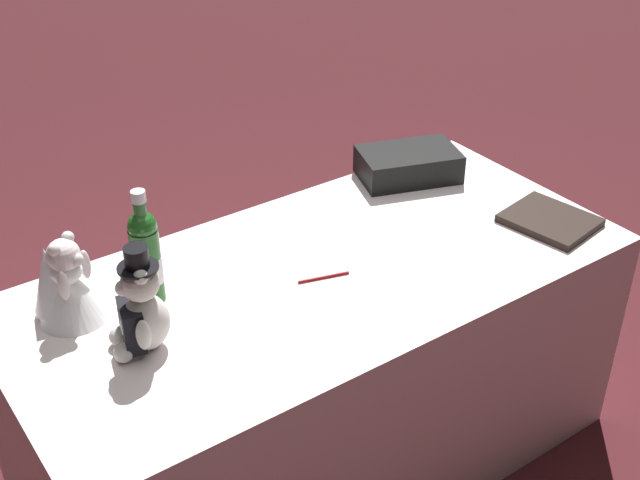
{
  "coord_description": "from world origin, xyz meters",
  "views": [
    {
      "loc": [
        -1.13,
        -1.6,
        2.05
      ],
      "look_at": [
        0.0,
        0.0,
        0.83
      ],
      "focal_mm": 47.14,
      "sensor_mm": 36.0,
      "label": 1
    }
  ],
  "objects_px": {
    "teddy_bear_bride": "(64,283)",
    "gift_case_black": "(408,164)",
    "teddy_bear_groom": "(140,312)",
    "champagne_bottle": "(146,255)",
    "signing_pen": "(322,278)",
    "guestbook": "(550,220)"
  },
  "relations": [
    {
      "from": "guestbook",
      "to": "teddy_bear_groom",
      "type": "bearing_deg",
      "value": 162.47
    },
    {
      "from": "champagne_bottle",
      "to": "signing_pen",
      "type": "height_order",
      "value": "champagne_bottle"
    },
    {
      "from": "signing_pen",
      "to": "gift_case_black",
      "type": "xyz_separation_m",
      "value": [
        0.59,
        0.33,
        0.04
      ]
    },
    {
      "from": "teddy_bear_groom",
      "to": "signing_pen",
      "type": "distance_m",
      "value": 0.54
    },
    {
      "from": "champagne_bottle",
      "to": "guestbook",
      "type": "relative_size",
      "value": 1.29
    },
    {
      "from": "champagne_bottle",
      "to": "guestbook",
      "type": "distance_m",
      "value": 1.22
    },
    {
      "from": "teddy_bear_groom",
      "to": "champagne_bottle",
      "type": "xyz_separation_m",
      "value": [
        0.1,
        0.18,
        0.03
      ]
    },
    {
      "from": "teddy_bear_groom",
      "to": "guestbook",
      "type": "distance_m",
      "value": 1.29
    },
    {
      "from": "champagne_bottle",
      "to": "signing_pen",
      "type": "xyz_separation_m",
      "value": [
        0.43,
        -0.19,
        -0.13
      ]
    },
    {
      "from": "signing_pen",
      "to": "gift_case_black",
      "type": "distance_m",
      "value": 0.67
    },
    {
      "from": "teddy_bear_groom",
      "to": "teddy_bear_bride",
      "type": "xyz_separation_m",
      "value": [
        -0.1,
        0.23,
        -0.01
      ]
    },
    {
      "from": "teddy_bear_groom",
      "to": "champagne_bottle",
      "type": "height_order",
      "value": "champagne_bottle"
    },
    {
      "from": "teddy_bear_groom",
      "to": "teddy_bear_bride",
      "type": "distance_m",
      "value": 0.25
    },
    {
      "from": "champagne_bottle",
      "to": "guestbook",
      "type": "height_order",
      "value": "champagne_bottle"
    },
    {
      "from": "teddy_bear_bride",
      "to": "teddy_bear_groom",
      "type": "bearing_deg",
      "value": -66.23
    },
    {
      "from": "teddy_bear_groom",
      "to": "champagne_bottle",
      "type": "relative_size",
      "value": 0.88
    },
    {
      "from": "champagne_bottle",
      "to": "signing_pen",
      "type": "relative_size",
      "value": 2.19
    },
    {
      "from": "teddy_bear_bride",
      "to": "champagne_bottle",
      "type": "distance_m",
      "value": 0.22
    },
    {
      "from": "teddy_bear_groom",
      "to": "teddy_bear_bride",
      "type": "relative_size",
      "value": 1.21
    },
    {
      "from": "teddy_bear_groom",
      "to": "guestbook",
      "type": "xyz_separation_m",
      "value": [
        1.27,
        -0.17,
        -0.1
      ]
    },
    {
      "from": "teddy_bear_bride",
      "to": "gift_case_black",
      "type": "relative_size",
      "value": 0.64
    },
    {
      "from": "teddy_bear_bride",
      "to": "signing_pen",
      "type": "height_order",
      "value": "teddy_bear_bride"
    }
  ]
}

